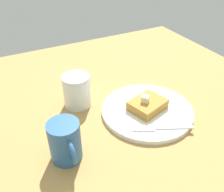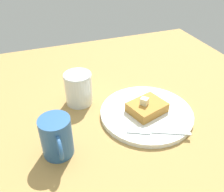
# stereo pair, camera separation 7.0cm
# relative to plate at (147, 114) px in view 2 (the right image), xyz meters

# --- Properties ---
(table_surface) EXTENTS (1.14, 1.14, 0.02)m
(table_surface) POSITION_rel_plate_xyz_m (-0.00, -0.09, -0.02)
(table_surface) COLOR #A47F44
(table_surface) RESTS_ON ground
(plate) EXTENTS (0.26, 0.26, 0.01)m
(plate) POSITION_rel_plate_xyz_m (0.00, 0.00, 0.00)
(plate) COLOR white
(plate) RESTS_ON table_surface
(toast_slice_center) EXTENTS (0.10, 0.11, 0.03)m
(toast_slice_center) POSITION_rel_plate_xyz_m (0.00, 0.00, 0.02)
(toast_slice_center) COLOR #AF772F
(toast_slice_center) RESTS_ON plate
(butter_pat_primary) EXTENTS (0.03, 0.03, 0.02)m
(butter_pat_primary) POSITION_rel_plate_xyz_m (-0.01, -0.01, 0.04)
(butter_pat_primary) COLOR beige
(butter_pat_primary) RESTS_ON toast_slice_center
(fork) EXTENTS (0.08, 0.15, 0.00)m
(fork) POSITION_rel_plate_xyz_m (0.08, -0.02, 0.01)
(fork) COLOR silver
(fork) RESTS_ON plate
(syrup_jar) EXTENTS (0.08, 0.08, 0.10)m
(syrup_jar) POSITION_rel_plate_xyz_m (-0.13, -0.16, 0.04)
(syrup_jar) COLOR #371905
(syrup_jar) RESTS_ON table_surface
(coffee_mug) EXTENTS (0.10, 0.07, 0.10)m
(coffee_mug) POSITION_rel_plate_xyz_m (0.05, -0.26, 0.04)
(coffee_mug) COLOR #2C5B93
(coffee_mug) RESTS_ON table_surface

